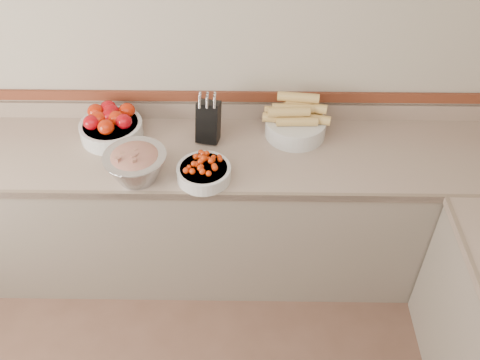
{
  "coord_description": "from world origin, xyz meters",
  "views": [
    {
      "loc": [
        0.38,
        -0.53,
        2.72
      ],
      "look_at": [
        0.35,
        1.35,
        1.0
      ],
      "focal_mm": 40.0,
      "sensor_mm": 36.0,
      "label": 1
    }
  ],
  "objects_px": {
    "tomato_bowl": "(111,125)",
    "cherry_tomato_bowl": "(204,171)",
    "corn_bowl": "(296,122)",
    "rhubarb_bowl": "(136,164)",
    "knife_block": "(208,121)"
  },
  "relations": [
    {
      "from": "corn_bowl",
      "to": "rhubarb_bowl",
      "type": "distance_m",
      "value": 0.9
    },
    {
      "from": "cherry_tomato_bowl",
      "to": "rhubarb_bowl",
      "type": "distance_m",
      "value": 0.34
    },
    {
      "from": "knife_block",
      "to": "corn_bowl",
      "type": "height_order",
      "value": "knife_block"
    },
    {
      "from": "corn_bowl",
      "to": "rhubarb_bowl",
      "type": "bearing_deg",
      "value": -155.38
    },
    {
      "from": "tomato_bowl",
      "to": "corn_bowl",
      "type": "height_order",
      "value": "corn_bowl"
    },
    {
      "from": "knife_block",
      "to": "cherry_tomato_bowl",
      "type": "relative_size",
      "value": 1.06
    },
    {
      "from": "cherry_tomato_bowl",
      "to": "tomato_bowl",
      "type": "bearing_deg",
      "value": 147.25
    },
    {
      "from": "knife_block",
      "to": "rhubarb_bowl",
      "type": "relative_size",
      "value": 0.92
    },
    {
      "from": "knife_block",
      "to": "cherry_tomato_bowl",
      "type": "height_order",
      "value": "knife_block"
    },
    {
      "from": "tomato_bowl",
      "to": "cherry_tomato_bowl",
      "type": "relative_size",
      "value": 1.25
    },
    {
      "from": "tomato_bowl",
      "to": "rhubarb_bowl",
      "type": "height_order",
      "value": "rhubarb_bowl"
    },
    {
      "from": "cherry_tomato_bowl",
      "to": "corn_bowl",
      "type": "height_order",
      "value": "corn_bowl"
    },
    {
      "from": "corn_bowl",
      "to": "tomato_bowl",
      "type": "bearing_deg",
      "value": -178.05
    },
    {
      "from": "corn_bowl",
      "to": "rhubarb_bowl",
      "type": "relative_size",
      "value": 1.18
    },
    {
      "from": "cherry_tomato_bowl",
      "to": "corn_bowl",
      "type": "bearing_deg",
      "value": 37.95
    }
  ]
}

